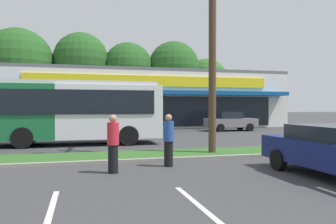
{
  "coord_description": "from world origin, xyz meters",
  "views": [
    {
      "loc": [
        -3.09,
        1.25,
        1.93
      ],
      "look_at": [
        1.31,
        18.1,
        1.68
      ],
      "focal_mm": 35.62,
      "sensor_mm": 36.0,
      "label": 1
    }
  ],
  "objects_px": {
    "pedestrian_by_pole": "(169,140)",
    "pedestrian_mid": "(113,144)",
    "car_5": "(230,121)",
    "city_bus": "(45,111)",
    "car_4": "(9,124)",
    "utility_pole": "(209,11)"
  },
  "relations": [
    {
      "from": "city_bus",
      "to": "car_5",
      "type": "bearing_deg",
      "value": 28.5
    },
    {
      "from": "pedestrian_by_pole",
      "to": "pedestrian_mid",
      "type": "bearing_deg",
      "value": 148.09
    },
    {
      "from": "utility_pole",
      "to": "city_bus",
      "type": "bearing_deg",
      "value": 141.63
    },
    {
      "from": "utility_pole",
      "to": "city_bus",
      "type": "relative_size",
      "value": 0.93
    },
    {
      "from": "city_bus",
      "to": "car_5",
      "type": "xyz_separation_m",
      "value": [
        13.58,
        7.23,
        -0.98
      ]
    },
    {
      "from": "car_4",
      "to": "pedestrian_mid",
      "type": "xyz_separation_m",
      "value": [
        5.7,
        -15.08,
        0.11
      ]
    },
    {
      "from": "city_bus",
      "to": "car_4",
      "type": "bearing_deg",
      "value": 113.75
    },
    {
      "from": "utility_pole",
      "to": "pedestrian_by_pole",
      "type": "height_order",
      "value": "utility_pole"
    },
    {
      "from": "car_4",
      "to": "car_5",
      "type": "distance_m",
      "value": 16.61
    },
    {
      "from": "pedestrian_by_pole",
      "to": "pedestrian_mid",
      "type": "relative_size",
      "value": 0.99
    },
    {
      "from": "utility_pole",
      "to": "car_4",
      "type": "bearing_deg",
      "value": 128.28
    },
    {
      "from": "utility_pole",
      "to": "pedestrian_mid",
      "type": "bearing_deg",
      "value": -146.47
    },
    {
      "from": "utility_pole",
      "to": "car_4",
      "type": "relative_size",
      "value": 2.44
    },
    {
      "from": "pedestrian_by_pole",
      "to": "utility_pole",
      "type": "bearing_deg",
      "value": -8.71
    },
    {
      "from": "car_4",
      "to": "pedestrian_mid",
      "type": "distance_m",
      "value": 16.12
    },
    {
      "from": "car_5",
      "to": "pedestrian_mid",
      "type": "height_order",
      "value": "pedestrian_mid"
    },
    {
      "from": "city_bus",
      "to": "car_4",
      "type": "height_order",
      "value": "city_bus"
    },
    {
      "from": "city_bus",
      "to": "pedestrian_by_pole",
      "type": "distance_m",
      "value": 8.7
    },
    {
      "from": "car_4",
      "to": "car_5",
      "type": "height_order",
      "value": "car_5"
    },
    {
      "from": "pedestrian_by_pole",
      "to": "pedestrian_mid",
      "type": "xyz_separation_m",
      "value": [
        -1.85,
        -0.65,
        0.0
      ]
    },
    {
      "from": "city_bus",
      "to": "car_4",
      "type": "relative_size",
      "value": 2.64
    },
    {
      "from": "pedestrian_mid",
      "to": "utility_pole",
      "type": "bearing_deg",
      "value": -68.2
    }
  ]
}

